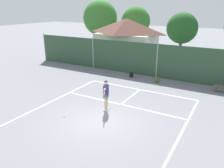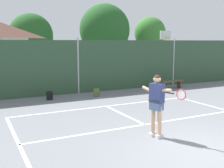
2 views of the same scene
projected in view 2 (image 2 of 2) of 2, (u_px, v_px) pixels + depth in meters
name	position (u px, v px, depth m)	size (l,w,h in m)	color
ground_plane	(197.00, 150.00, 7.20)	(120.00, 120.00, 0.00)	slate
court_markings	(181.00, 142.00, 7.77)	(8.30, 11.10, 0.01)	white
chainlink_fence	(78.00, 67.00, 14.92)	(26.09, 0.09, 3.02)	#2D4C33
basketball_hoop	(165.00, 48.00, 19.82)	(0.90, 0.67, 3.55)	yellow
treeline_backdrop	(15.00, 28.00, 22.70)	(27.89, 4.45, 6.68)	brown
tennis_player	(157.00, 100.00, 8.01)	(0.56, 1.36, 1.85)	silver
backpack_black	(50.00, 96.00, 13.36)	(0.29, 0.25, 0.46)	black
backpack_olive	(96.00, 93.00, 14.24)	(0.32, 0.31, 0.46)	#566038
courtside_bench	(171.00, 83.00, 16.54)	(1.60, 0.36, 0.48)	brown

